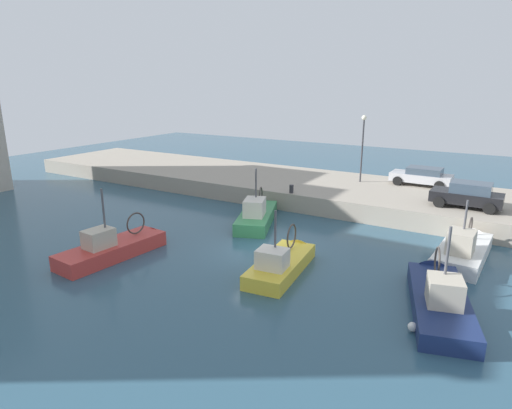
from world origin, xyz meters
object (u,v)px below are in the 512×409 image
(mooring_bollard_mid, at_px, (291,189))
(parked_car_silver, at_px, (422,176))
(parked_car_black, at_px, (468,195))
(fishing_boat_green, at_px, (258,219))
(fishing_boat_navy, at_px, (438,303))
(fishing_boat_red, at_px, (118,253))
(fishing_boat_yellow, at_px, (283,267))
(quay_streetlamp, at_px, (363,137))
(fishing_boat_white, at_px, (463,255))

(mooring_bollard_mid, bearing_deg, parked_car_silver, -45.99)
(parked_car_black, distance_m, parked_car_silver, 5.66)
(fishing_boat_green, bearing_deg, fishing_boat_navy, -115.99)
(fishing_boat_navy, xyz_separation_m, mooring_bollard_mid, (8.75, 10.54, 1.36))
(fishing_boat_red, distance_m, fishing_boat_yellow, 8.28)
(fishing_boat_yellow, xyz_separation_m, parked_car_silver, (15.48, -3.04, 1.77))
(quay_streetlamp, bearing_deg, fishing_boat_navy, -151.92)
(fishing_boat_white, relative_size, quay_streetlamp, 1.27)
(fishing_boat_red, height_order, fishing_boat_yellow, fishing_boat_red)
(fishing_boat_red, xyz_separation_m, mooring_bollard_mid, (11.38, -3.92, 1.36))
(fishing_boat_green, relative_size, mooring_bollard_mid, 11.58)
(fishing_boat_yellow, xyz_separation_m, fishing_boat_white, (5.78, -6.92, 0.01))
(fishing_boat_white, height_order, parked_car_black, fishing_boat_white)
(parked_car_black, xyz_separation_m, mooring_bollard_mid, (-2.18, 10.33, -0.48))
(fishing_boat_navy, distance_m, fishing_boat_white, 5.78)
(fishing_boat_navy, bearing_deg, fishing_boat_yellow, 90.08)
(fishing_boat_green, bearing_deg, fishing_boat_yellow, -139.97)
(fishing_boat_navy, relative_size, fishing_boat_white, 1.13)
(quay_streetlamp, bearing_deg, parked_car_black, -114.92)
(fishing_boat_green, xyz_separation_m, parked_car_silver, (10.01, -7.64, 1.73))
(fishing_boat_yellow, distance_m, parked_car_black, 12.80)
(fishing_boat_red, relative_size, fishing_boat_yellow, 1.11)
(parked_car_black, bearing_deg, fishing_boat_navy, -178.90)
(fishing_boat_red, height_order, parked_car_silver, fishing_boat_red)
(fishing_boat_red, bearing_deg, fishing_boat_white, -60.36)
(fishing_boat_yellow, relative_size, mooring_bollard_mid, 10.44)
(fishing_boat_green, relative_size, parked_car_black, 1.63)
(parked_car_black, bearing_deg, parked_car_silver, 36.51)
(fishing_boat_white, height_order, parked_car_silver, fishing_boat_white)
(parked_car_silver, height_order, mooring_bollard_mid, parked_car_silver)
(fishing_boat_red, bearing_deg, mooring_bollard_mid, -19.01)
(fishing_boat_red, relative_size, fishing_boat_white, 1.03)
(fishing_boat_green, relative_size, parked_car_silver, 1.54)
(fishing_boat_navy, height_order, fishing_boat_white, fishing_boat_navy)
(fishing_boat_white, bearing_deg, fishing_boat_red, 119.64)
(mooring_bollard_mid, bearing_deg, parked_car_black, -78.09)
(fishing_boat_yellow, bearing_deg, fishing_boat_red, 108.51)
(fishing_boat_navy, xyz_separation_m, fishing_boat_white, (5.77, -0.31, 0.01))
(fishing_boat_green, bearing_deg, parked_car_silver, -37.34)
(fishing_boat_green, bearing_deg, mooring_bollard_mid, -11.56)
(fishing_boat_yellow, xyz_separation_m, quay_streetlamp, (14.41, 1.07, 4.34))
(fishing_boat_green, relative_size, fishing_boat_yellow, 1.11)
(parked_car_silver, relative_size, quay_streetlamp, 0.86)
(fishing_boat_green, height_order, fishing_boat_yellow, fishing_boat_green)
(fishing_boat_white, distance_m, parked_car_silver, 10.60)
(mooring_bollard_mid, height_order, quay_streetlamp, quay_streetlamp)
(parked_car_black, distance_m, quay_streetlamp, 8.61)
(fishing_boat_yellow, height_order, parked_car_black, fishing_boat_yellow)
(fishing_boat_navy, distance_m, quay_streetlamp, 16.88)
(mooring_bollard_mid, bearing_deg, fishing_boat_white, -105.34)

